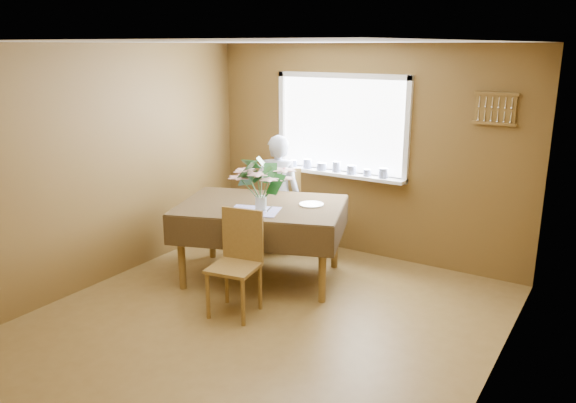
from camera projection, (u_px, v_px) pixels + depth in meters
The scene contains 15 objects.
floor at pixel (256, 326), 5.13m from camera, with size 4.50×4.50×0.00m, color brown.
ceiling at pixel (251, 42), 4.46m from camera, with size 4.50×4.50×0.00m, color white.
wall_back at pixel (364, 152), 6.63m from camera, with size 4.00×4.00×0.00m, color brown.
wall_front at pixel (7, 287), 2.96m from camera, with size 4.00×4.00×0.00m, color brown.
wall_left at pixel (97, 168), 5.81m from camera, with size 4.50×4.50×0.00m, color brown.
wall_right at pixel (496, 234), 3.77m from camera, with size 4.50×4.50×0.00m, color brown.
window_assembly at pixel (340, 143), 6.71m from camera, with size 1.72×0.20×1.22m.
spoon_rack at pixel (495, 109), 5.70m from camera, with size 0.44×0.05×0.33m.
dining_table at pixel (261, 213), 6.00m from camera, with size 2.03×1.69×0.85m.
chair_far at pixel (282, 204), 6.95m from camera, with size 0.63×0.63×1.05m.
chair_near at pixel (238, 258), 5.30m from camera, with size 0.49×0.49×0.99m.
seated_woman at pixel (278, 195), 6.75m from camera, with size 0.53×0.35×1.46m, color white.
flower_bouquet at pixel (260, 179), 5.66m from camera, with size 0.59×0.59×0.51m.
side_plate at pixel (312, 204), 5.94m from camera, with size 0.26×0.26×0.01m, color white.
table_knife at pixel (269, 209), 5.75m from camera, with size 0.02×0.24×0.00m, color silver.
Camera 1 is at (2.70, -3.78, 2.48)m, focal length 35.00 mm.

